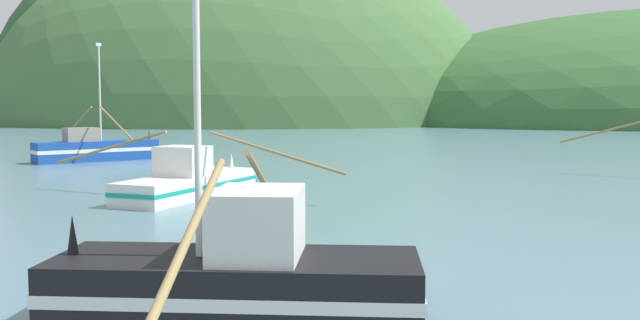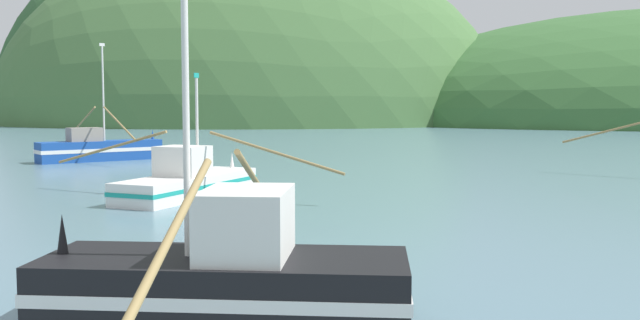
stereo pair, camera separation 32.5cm
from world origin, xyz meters
name	(u,v)px [view 2 (the right image)]	position (x,y,z in m)	size (l,w,h in m)	color
hill_mid_left	(199,118)	(-25.96, 200.35, 0.00)	(111.89, 89.51, 105.44)	#2D562D
hill_far_left	(255,122)	(-9.01, 149.24, 0.00)	(108.29, 86.63, 77.90)	#47703D
fishing_boat_black	(228,280)	(-8.00, 11.75, 0.81)	(6.64, 9.45, 6.68)	black
fishing_boat_white	(188,181)	(-10.50, 28.64, 0.66)	(12.39, 7.94, 5.16)	white
fishing_boat_blue	(99,149)	(-18.55, 47.68, 0.83)	(8.01, 10.71, 7.99)	#19479E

